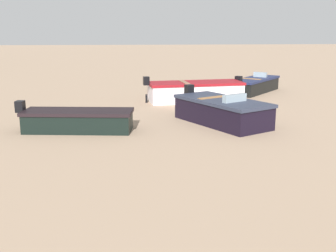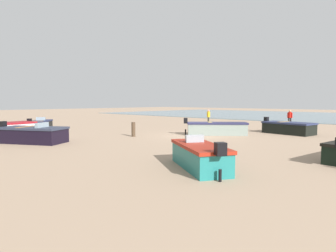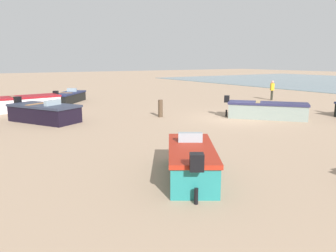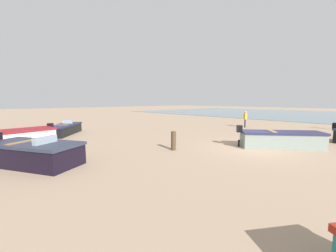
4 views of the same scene
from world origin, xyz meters
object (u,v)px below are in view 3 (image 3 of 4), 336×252
(beach_walker_distant, at_px, (272,89))
(boat_black_9, at_px, (44,113))
(boat_grey_3, at_px, (267,110))
(mooring_post_near_water, at_px, (160,108))
(boat_white_0, at_px, (22,103))
(boat_black_2, at_px, (69,97))
(boat_teal_8, at_px, (191,162))

(beach_walker_distant, bearing_deg, boat_black_9, -26.35)
(boat_grey_3, distance_m, boat_black_9, 12.37)
(boat_black_9, height_order, mooring_post_near_water, boat_black_9)
(boat_white_0, distance_m, boat_grey_3, 15.57)
(boat_black_9, bearing_deg, boat_black_2, -143.98)
(boat_grey_3, xyz_separation_m, boat_teal_8, (-5.48, 9.41, -0.01))
(boat_white_0, xyz_separation_m, boat_black_9, (-5.01, -0.29, 0.00))
(boat_black_2, distance_m, boat_black_9, 8.32)
(boat_white_0, height_order, boat_black_2, boat_white_0)
(boat_white_0, bearing_deg, boat_teal_8, -0.94)
(boat_black_9, distance_m, beach_walker_distant, 18.26)
(beach_walker_distant, bearing_deg, boat_teal_8, 7.54)
(boat_black_2, xyz_separation_m, boat_teal_8, (-18.82, 1.97, 0.05))
(boat_white_0, xyz_separation_m, mooring_post_near_water, (-7.08, -6.38, 0.02))
(boat_grey_3, bearing_deg, boat_white_0, -84.53)
(boat_teal_8, distance_m, mooring_post_near_water, 10.27)
(boat_grey_3, distance_m, boat_teal_8, 10.89)
(boat_grey_3, relative_size, beach_walker_distant, 2.58)
(boat_teal_8, distance_m, boat_black_9, 11.37)
(boat_white_0, height_order, boat_black_9, boat_white_0)
(boat_white_0, relative_size, beach_walker_distant, 3.09)
(boat_grey_3, height_order, beach_walker_distant, beach_walker_distant)
(beach_walker_distant, bearing_deg, mooring_post_near_water, -16.58)
(boat_teal_8, bearing_deg, boat_white_0, 129.16)
(boat_white_0, bearing_deg, boat_grey_3, 38.82)
(boat_black_2, bearing_deg, boat_grey_3, -21.00)
(boat_black_9, bearing_deg, beach_walker_distant, 151.03)
(boat_teal_8, bearing_deg, boat_black_9, 130.48)
(boat_grey_3, bearing_deg, mooring_post_near_water, -78.12)
(boat_white_0, bearing_deg, boat_black_9, -3.94)
(boat_black_9, bearing_deg, boat_grey_3, 122.87)
(beach_walker_distant, bearing_deg, boat_white_0, -41.48)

